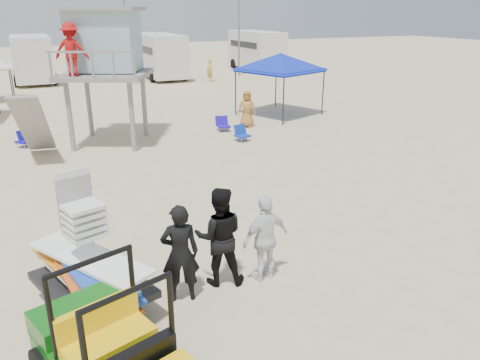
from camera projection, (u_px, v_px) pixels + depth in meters
name	position (u px, v px, depth m)	size (l,w,h in m)	color
ground	(284.00, 303.00, 8.42)	(140.00, 140.00, 0.00)	beige
utility_cart	(114.00, 350.00, 5.92)	(2.03, 2.87, 1.97)	#0D570F
surf_trailer	(89.00, 264.00, 7.92)	(2.02, 2.82, 2.28)	black
man_left	(180.00, 253.00, 8.25)	(0.68, 0.45, 1.86)	black
man_mid	(219.00, 236.00, 8.78)	(0.95, 0.74, 1.95)	black
man_right	(265.00, 238.00, 8.94)	(1.01, 0.42, 1.73)	white
lifeguard_tower	(100.00, 46.00, 17.40)	(4.12, 4.12, 4.97)	gray
canopy_blue	(280.00, 56.00, 22.57)	(4.17, 4.17, 3.42)	black
beach_chair_a	(24.00, 138.00, 18.04)	(0.74, 0.85, 0.64)	#160FA6
beach_chair_b	(241.00, 133.00, 18.83)	(0.65, 0.70, 0.64)	#0F31A9
beach_chair_c	(223.00, 124.00, 20.35)	(0.63, 0.68, 0.64)	#2110B1
rv_mid_left	(32.00, 57.00, 33.57)	(2.65, 6.50, 3.25)	silver
rv_mid_right	(160.00, 54.00, 35.79)	(2.64, 7.00, 3.25)	silver
rv_far_right	(256.00, 49.00, 40.57)	(2.64, 6.60, 3.25)	silver
light_pole_left	(126.00, 25.00, 31.31)	(0.14, 0.14, 8.00)	slate
light_pole_right	(239.00, 23.00, 36.09)	(0.14, 0.14, 8.00)	slate
distant_beachgoers	(230.00, 91.00, 25.39)	(4.34, 14.68, 1.64)	gold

